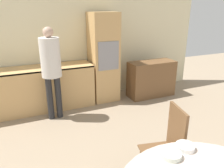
% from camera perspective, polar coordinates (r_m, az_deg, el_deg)
% --- Properties ---
extents(wall_back, '(6.63, 0.05, 2.60)m').
position_cam_1_polar(wall_back, '(4.90, -11.81, 10.63)').
color(wall_back, beige).
rests_on(wall_back, ground_plane).
extents(kitchen_counter, '(2.86, 0.60, 0.89)m').
position_cam_1_polar(kitchen_counter, '(4.67, -22.60, -1.59)').
color(kitchen_counter, tan).
rests_on(kitchen_counter, ground_plane).
extents(oven_unit, '(0.57, 0.59, 1.93)m').
position_cam_1_polar(oven_unit, '(4.85, -2.23, 6.89)').
color(oven_unit, tan).
rests_on(oven_unit, ground_plane).
extents(sideboard, '(1.09, 0.45, 0.84)m').
position_cam_1_polar(sideboard, '(5.23, 10.21, 1.32)').
color(sideboard, brown).
rests_on(sideboard, ground_plane).
extents(chair_far_right, '(0.47, 0.47, 0.99)m').
position_cam_1_polar(chair_far_right, '(2.66, 14.49, -14.99)').
color(chair_far_right, brown).
rests_on(chair_far_right, ground_plane).
extents(person_standing, '(0.35, 0.35, 1.71)m').
position_cam_1_polar(person_standing, '(4.04, -15.65, 5.01)').
color(person_standing, '#262628').
rests_on(person_standing, ground_plane).
extents(bowl_near, '(0.18, 0.18, 0.04)m').
position_cam_1_polar(bowl_near, '(2.24, 18.57, -15.27)').
color(bowl_near, white).
rests_on(bowl_near, dining_table).
extents(bowl_centre, '(0.19, 0.19, 0.05)m').
position_cam_1_polar(bowl_centre, '(2.11, 15.11, -17.39)').
color(bowl_centre, silver).
rests_on(bowl_centre, dining_table).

